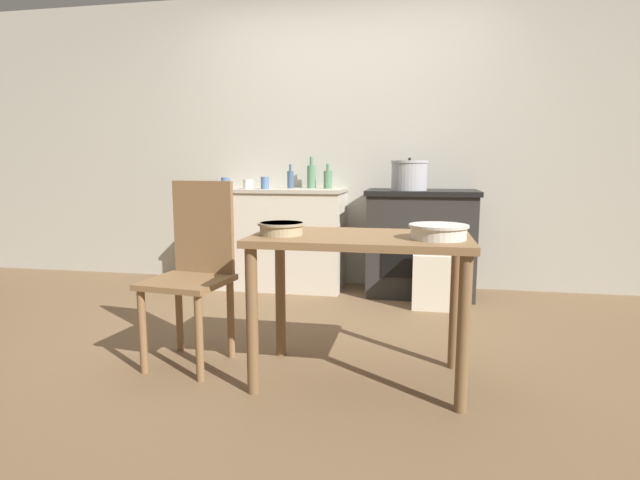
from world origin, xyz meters
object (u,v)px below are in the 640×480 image
flour_sack (432,281)px  bottle_mid_left (328,179)px  bottle_left (290,179)px  stove (421,242)px  chair (194,267)px  bottle_far_left (311,176)px  cup_center (248,184)px  work_table (360,260)px  mixing_bowl_small (439,231)px  cup_center_right (226,183)px  stock_pot (409,175)px  cup_center_left (265,183)px  mixing_bowl_large (281,228)px

flour_sack → bottle_mid_left: bearing=150.0°
bottle_left → stove: bearing=-3.7°
stove → chair: size_ratio=0.91×
chair → bottle_far_left: bottle_far_left is taller
stove → cup_center: size_ratio=10.54×
work_table → flour_sack: work_table is taller
stove → mixing_bowl_small: 1.89m
work_table → cup_center: cup_center is taller
stove → cup_center_right: 1.72m
stock_pot → mixing_bowl_small: size_ratio=1.10×
flour_sack → cup_center: 1.74m
mixing_bowl_small → cup_center_left: (-1.37, 1.76, 0.15)m
stove → cup_center_right: size_ratio=9.36×
bottle_left → cup_center: bearing=-158.1°
mixing_bowl_large → bottle_mid_left: size_ratio=1.08×
work_table → mixing_bowl_small: mixing_bowl_small is taller
stock_pot → cup_center_left: 1.20m
mixing_bowl_small → cup_center: size_ratio=3.17×
flour_sack → cup_center: bearing=166.8°
mixing_bowl_large → cup_center_left: bearing=109.6°
bottle_mid_left → cup_center_left: size_ratio=2.07×
bottle_mid_left → cup_center_right: size_ratio=2.20×
stove → work_table: stove is taller
stove → mixing_bowl_small: (0.06, -1.86, 0.33)m
chair → cup_center: size_ratio=11.54×
mixing_bowl_large → stove: bearing=70.0°
stock_pot → cup_center: bearing=179.9°
bottle_far_left → work_table: bearing=-71.3°
bottle_mid_left → cup_center_right: bottle_mid_left is taller
bottle_far_left → cup_center_left: bearing=-146.1°
stove → bottle_left: bottle_left is taller
work_table → stock_pot: stock_pot is taller
bottle_mid_left → chair: bearing=-103.0°
cup_center → bottle_mid_left: bearing=12.5°
stove → cup_center: bearing=-177.5°
chair → cup_center_right: 1.68m
stove → bottle_mid_left: bottle_mid_left is taller
flour_sack → bottle_far_left: 1.41m
bottle_far_left → cup_center: size_ratio=3.20×
mixing_bowl_large → cup_center_left: (-0.63, 1.76, 0.15)m
cup_center → chair: bearing=-81.2°
stock_pot → work_table: bearing=-96.4°
stove → cup_center_right: bearing=-175.5°
bottle_far_left → bottle_mid_left: (0.16, -0.06, -0.02)m
bottle_mid_left → cup_center: bottle_mid_left is taller
work_table → stock_pot: bearing=83.6°
cup_center_left → bottle_far_left: bearing=33.9°
stock_pot → bottle_left: bearing=172.2°
bottle_far_left → bottle_left: bearing=-158.6°
flour_sack → bottle_left: (-1.21, 0.50, 0.74)m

